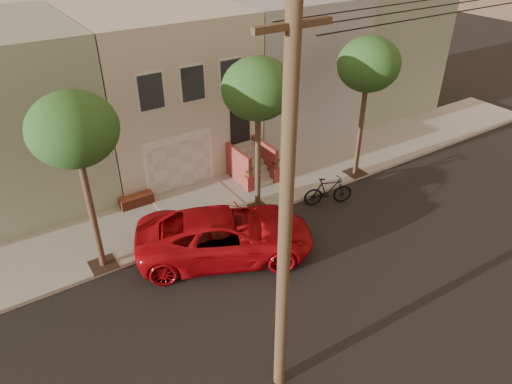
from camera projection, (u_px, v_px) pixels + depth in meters
ground at (295, 272)px, 16.21m from camera, size 90.00×90.00×0.00m
sidewalk at (220, 201)px, 19.98m from camera, size 40.00×3.70×0.15m
house_row at (157, 83)px, 22.26m from camera, size 33.10×11.70×7.00m
tree_left at (73, 131)px, 13.66m from camera, size 2.70×2.57×6.30m
tree_mid at (258, 90)px, 16.70m from camera, size 2.70×2.57×6.30m
tree_right at (369, 65)px, 19.26m from camera, size 2.70×2.57×6.30m
pickup_truck at (226, 235)px, 16.62m from camera, size 6.93×5.25×1.75m
motorcycle at (328, 191)px, 19.61m from camera, size 2.20×1.32×1.28m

